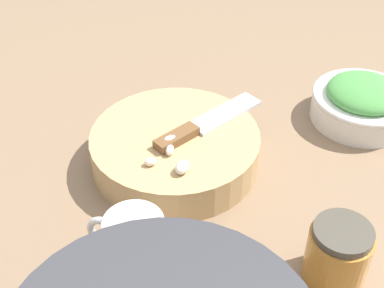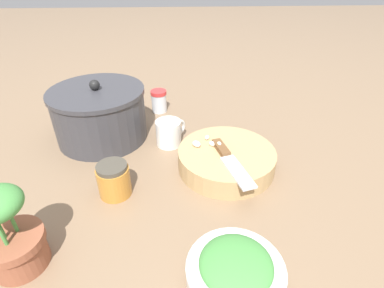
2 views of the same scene
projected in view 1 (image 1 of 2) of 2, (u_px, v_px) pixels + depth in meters
name	position (u px, v px, depth m)	size (l,w,h in m)	color
ground_plane	(194.00, 217.00, 0.71)	(5.00, 5.00, 0.00)	#7F664C
cutting_board	(175.00, 149.00, 0.77)	(0.24, 0.24, 0.05)	tan
chef_knife	(202.00, 125.00, 0.77)	(0.19, 0.08, 0.01)	brown
garlic_cloves	(173.00, 155.00, 0.71)	(0.06, 0.08, 0.02)	#F3DBC2
herb_bowl	(363.00, 102.00, 0.85)	(0.16, 0.16, 0.07)	silver
coffee_mug	(134.00, 242.00, 0.62)	(0.08, 0.09, 0.07)	silver
honey_jar	(338.00, 254.00, 0.61)	(0.07, 0.07, 0.08)	#BC7A2D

